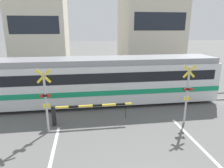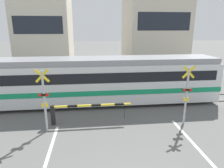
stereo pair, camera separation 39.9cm
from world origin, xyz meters
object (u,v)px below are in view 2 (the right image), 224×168
(crossing_barrier_near, at_px, (75,110))
(commuter_train, at_px, (57,81))
(pedestrian, at_px, (100,73))
(crossing_signal_left, at_px, (44,98))
(crossing_signal_right, at_px, (187,93))
(crossing_barrier_far, at_px, (134,81))

(crossing_barrier_near, bearing_deg, commuter_train, 114.13)
(pedestrian, bearing_deg, commuter_train, -120.65)
(commuter_train, height_order, pedestrian, commuter_train)
(crossing_signal_left, distance_m, crossing_signal_right, 7.29)
(crossing_barrier_far, relative_size, pedestrian, 2.62)
(commuter_train, relative_size, crossing_barrier_far, 5.03)
(crossing_barrier_near, relative_size, crossing_signal_left, 1.34)
(crossing_barrier_far, xyz_separation_m, pedestrian, (-2.72, 2.68, 0.15))
(pedestrian, bearing_deg, crossing_signal_left, -109.34)
(commuter_train, bearing_deg, pedestrian, 59.35)
(crossing_barrier_far, xyz_separation_m, crossing_signal_right, (1.39, -6.37, 0.99))
(commuter_train, height_order, crossing_signal_right, crossing_signal_right)
(crossing_barrier_near, height_order, crossing_signal_right, crossing_signal_right)
(commuter_train, relative_size, crossing_signal_left, 6.75)
(commuter_train, xyz_separation_m, crossing_signal_right, (7.26, -3.73, 0.09))
(crossing_signal_right, height_order, pedestrian, crossing_signal_right)
(crossing_signal_left, height_order, pedestrian, crossing_signal_left)
(crossing_signal_left, bearing_deg, crossing_barrier_near, 26.71)
(crossing_barrier_near, height_order, crossing_barrier_far, same)
(crossing_barrier_far, distance_m, pedestrian, 3.82)
(commuter_train, relative_size, crossing_signal_right, 6.75)
(crossing_barrier_near, xyz_separation_m, crossing_signal_right, (5.90, -0.70, 0.99))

